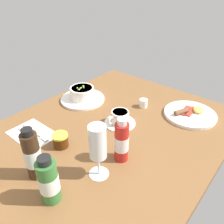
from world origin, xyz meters
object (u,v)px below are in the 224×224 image
Objects in this scene: cutlery_setting at (33,134)px; creamer_jug at (144,103)px; porridge_bowl at (82,95)px; coffee_cup at (119,118)px; sauce_bottle_brown at (33,155)px; jam_jar at (60,140)px; wine_glass at (98,145)px; breakfast_plate at (190,114)px; sauce_bottle_red at (122,142)px; sauce_bottle_green at (49,181)px.

cutlery_setting is 52.50cm from creamer_jug.
coffee_cup is at bearing 81.17° from porridge_bowl.
porridge_bowl is 1.20× the size of sauce_bottle_brown.
jam_jar is (-2.86, 14.37, 2.47)cm from cutlery_setting.
jam_jar reaches higher than cutlery_setting.
wine_glass reaches higher than breakfast_plate.
sauce_bottle_red is 1.04× the size of sauce_bottle_green.
sauce_bottle_brown is at bearing -34.70° from sauce_bottle_red.
breakfast_plate is (-54.72, 43.09, 0.68)cm from cutlery_setting.
sauce_bottle_brown is at bearing 29.31° from porridge_bowl.
breakfast_plate reaches higher than cutlery_setting.
cutlery_setting is 1.19× the size of sauce_bottle_green.
cutlery_setting is at bearing -120.13° from sauce_bottle_brown.
breakfast_plate is (-25.82, 21.31, -1.74)cm from coffee_cup.
breakfast_plate is at bearing 169.80° from sauce_bottle_green.
breakfast_plate is at bearing 141.78° from cutlery_setting.
breakfast_plate is at bearing 151.02° from jam_jar.
jam_jar is (26.04, -7.42, 0.05)cm from coffee_cup.
cutlery_setting is 0.82× the size of breakfast_plate.
sauce_bottle_brown is at bearing 20.39° from jam_jar.
coffee_cup is 2.25× the size of jam_jar.
wine_glass reaches higher than coffee_cup.
jam_jar is 23.89cm from sauce_bottle_green.
breakfast_plate is at bearing 171.22° from wine_glass.
sauce_bottle_brown reaches higher than breakfast_plate.
coffee_cup reaches higher than breakfast_plate.
porridge_bowl is at bearing -116.84° from sauce_bottle_red.
cutlery_setting is 14.85cm from jam_jar.
breakfast_plate is (-68.64, 12.35, -6.39)cm from sauce_bottle_green.
porridge_bowl reaches higher than cutlery_setting.
jam_jar reaches higher than creamer_jug.
cutlery_setting is 38.74cm from sauce_bottle_red.
creamer_jug is at bearing -172.36° from sauce_bottle_green.
wine_glass is 17.06cm from sauce_bottle_green.
sauce_bottle_brown reaches higher than creamer_jug.
sauce_bottle_brown is (58.80, -2.85, 6.39)cm from creamer_jug.
coffee_cup is at bearing 143.00° from cutlery_setting.
creamer_jug is 45.27cm from jam_jar.
jam_jar is at bearing -28.98° from breakfast_plate.
wine_glass is at bearing 25.84° from coffee_cup.
sauce_bottle_red is at bearing -9.44° from breakfast_plate.
sauce_bottle_red is (-23.61, 16.35, -0.83)cm from sauce_bottle_brown.
jam_jar is (30.25, 19.69, -0.38)cm from porridge_bowl.
wine_glass is at bearing -6.04° from sauce_bottle_red.
jam_jar is 59.31cm from breakfast_plate.
creamer_jug is 21.87cm from breakfast_plate.
cutlery_setting is at bearing -78.75° from jam_jar.
breakfast_plate is at bearing 160.50° from sauce_bottle_brown.
creamer_jug is 38.10cm from sauce_bottle_red.
coffee_cup reaches higher than creamer_jug.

